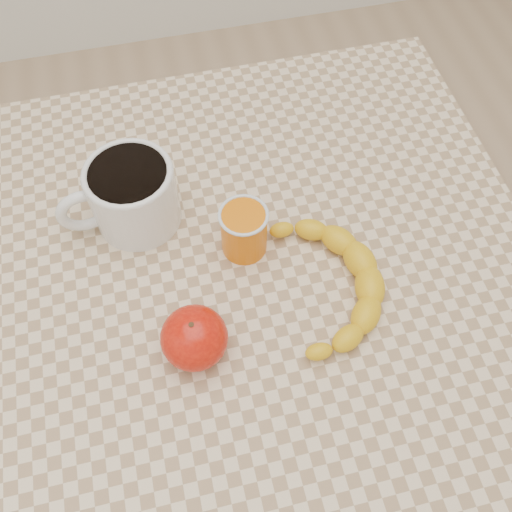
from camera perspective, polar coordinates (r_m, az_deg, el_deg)
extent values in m
plane|color=tan|center=(1.48, 0.00, -15.73)|extent=(3.00, 3.00, 0.00)
cube|color=beige|center=(0.81, 0.00, -1.49)|extent=(0.80, 0.80, 0.04)
cube|color=#99704D|center=(0.85, 0.00, -3.17)|extent=(0.74, 0.74, 0.06)
cylinder|color=#99704D|center=(1.16, 23.09, -22.12)|extent=(0.05, 0.05, 0.71)
cylinder|color=#99704D|center=(1.33, -18.51, 0.17)|extent=(0.05, 0.05, 0.71)
cylinder|color=#99704D|center=(1.38, 10.88, 5.97)|extent=(0.05, 0.05, 0.71)
cylinder|color=silver|center=(0.81, -12.11, 5.87)|extent=(0.14, 0.14, 0.10)
cylinder|color=black|center=(0.77, -12.71, 7.89)|extent=(0.10, 0.10, 0.01)
torus|color=silver|center=(0.77, -12.77, 8.10)|extent=(0.12, 0.12, 0.01)
torus|color=silver|center=(0.81, -16.79, 4.33)|extent=(0.08, 0.03, 0.08)
cylinder|color=#DA6606|center=(0.77, -1.21, 2.48)|extent=(0.06, 0.06, 0.08)
torus|color=silver|center=(0.74, -1.27, 4.12)|extent=(0.07, 0.07, 0.00)
ellipsoid|color=#9B0A05|center=(0.70, -6.19, -8.14)|extent=(0.09, 0.09, 0.08)
cylinder|color=#382311|center=(0.67, -6.44, -7.04)|extent=(0.01, 0.01, 0.01)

